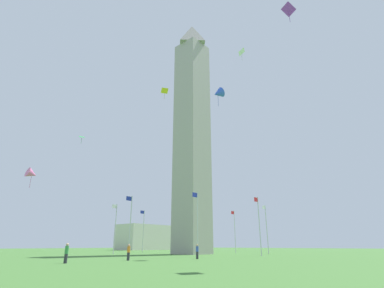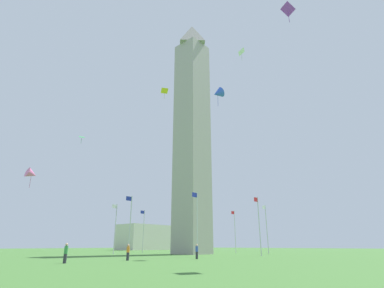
% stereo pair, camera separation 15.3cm
% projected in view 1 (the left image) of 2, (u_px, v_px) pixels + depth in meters
% --- Properties ---
extents(ground_plane, '(260.00, 260.00, 0.00)m').
position_uv_depth(ground_plane, '(192.00, 254.00, 52.93)').
color(ground_plane, '#3D6B2D').
extents(obelisk_monument, '(5.49, 5.49, 49.91)m').
position_uv_depth(obelisk_monument, '(192.00, 125.00, 61.01)').
color(obelisk_monument, '#A8A399').
rests_on(obelisk_monument, ground).
extents(flagpole_n, '(1.12, 0.14, 8.75)m').
position_uv_depth(flagpole_n, '(130.00, 222.00, 44.60)').
color(flagpole_n, silver).
rests_on(flagpole_n, ground).
extents(flagpole_ne, '(1.12, 0.14, 8.75)m').
position_uv_depth(flagpole_ne, '(197.00, 221.00, 41.26)').
color(flagpole_ne, silver).
rests_on(flagpole_ne, ground).
extents(flagpole_e, '(1.12, 0.14, 8.75)m').
position_uv_depth(flagpole_e, '(259.00, 223.00, 45.64)').
color(flagpole_e, silver).
rests_on(flagpole_e, ground).
extents(flagpole_se, '(1.12, 0.14, 8.75)m').
position_uv_depth(flagpole_se, '(266.00, 227.00, 55.16)').
color(flagpole_se, silver).
rests_on(flagpole_se, ground).
extents(flagpole_s, '(1.12, 0.14, 8.75)m').
position_uv_depth(flagpole_s, '(235.00, 229.00, 64.26)').
color(flagpole_s, silver).
rests_on(flagpole_s, ground).
extents(flagpole_sw, '(1.12, 0.14, 8.75)m').
position_uv_depth(flagpole_sw, '(188.00, 230.00, 67.61)').
color(flagpole_sw, silver).
rests_on(flagpole_sw, ground).
extents(flagpole_w, '(1.12, 0.14, 8.75)m').
position_uv_depth(flagpole_w, '(143.00, 229.00, 63.23)').
color(flagpole_w, silver).
rests_on(flagpole_w, ground).
extents(flagpole_nw, '(1.12, 0.14, 8.75)m').
position_uv_depth(flagpole_nw, '(115.00, 226.00, 53.70)').
color(flagpole_nw, silver).
rests_on(flagpole_nw, ground).
extents(person_blue_shirt, '(0.32, 0.32, 1.65)m').
position_uv_depth(person_blue_shirt, '(197.00, 252.00, 34.75)').
color(person_blue_shirt, '#2D2D38').
rests_on(person_blue_shirt, ground).
extents(person_orange_shirt, '(0.32, 0.32, 1.64)m').
position_uv_depth(person_orange_shirt, '(129.00, 252.00, 31.33)').
color(person_orange_shirt, '#2D2D38').
rests_on(person_orange_shirt, ground).
extents(person_green_shirt, '(0.32, 0.32, 1.71)m').
position_uv_depth(person_green_shirt, '(66.00, 253.00, 26.46)').
color(person_green_shirt, '#2D2D38').
rests_on(person_green_shirt, ground).
extents(kite_white_diamond, '(1.54, 1.40, 2.15)m').
position_uv_depth(kite_white_diamond, '(242.00, 52.00, 51.90)').
color(kite_white_diamond, white).
extents(kite_green_diamond, '(1.05, 1.01, 1.37)m').
position_uv_depth(kite_green_diamond, '(82.00, 137.00, 50.14)').
color(kite_green_diamond, green).
extents(kite_yellow_diamond, '(1.71, 1.68, 2.06)m').
position_uv_depth(kite_yellow_diamond, '(165.00, 91.00, 56.56)').
color(kite_yellow_diamond, yellow).
extents(kite_blue_delta, '(2.48, 2.32, 3.18)m').
position_uv_depth(kite_blue_delta, '(218.00, 93.00, 45.31)').
color(kite_blue_delta, blue).
extents(kite_pink_delta, '(1.44, 1.27, 2.53)m').
position_uv_depth(kite_pink_delta, '(32.00, 174.00, 37.09)').
color(kite_pink_delta, pink).
extents(kite_purple_diamond, '(1.55, 1.65, 2.24)m').
position_uv_depth(kite_purple_diamond, '(288.00, 10.00, 33.76)').
color(kite_purple_diamond, purple).
extents(distant_building, '(24.53, 10.45, 8.22)m').
position_uv_depth(distant_building, '(152.00, 238.00, 105.29)').
color(distant_building, beige).
rests_on(distant_building, ground).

